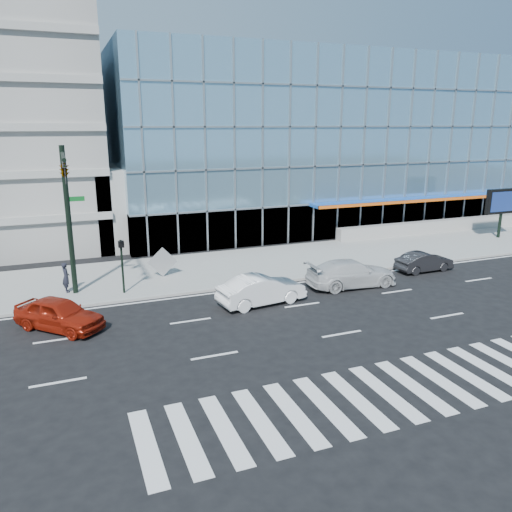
# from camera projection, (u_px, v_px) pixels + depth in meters

# --- Properties ---
(ground) EXTENTS (160.00, 160.00, 0.00)m
(ground) POSITION_uv_depth(u_px,v_px,m) (302.00, 305.00, 26.17)
(ground) COLOR black
(ground) RESTS_ON ground
(sidewalk) EXTENTS (120.00, 8.00, 0.15)m
(sidewalk) POSITION_uv_depth(u_px,v_px,m) (249.00, 265.00, 33.35)
(sidewalk) COLOR gray
(sidewalk) RESTS_ON ground
(theatre_building) EXTENTS (42.00, 26.00, 15.00)m
(theatre_building) POSITION_uv_depth(u_px,v_px,m) (312.00, 140.00, 52.58)
(theatre_building) COLOR #75A6C3
(theatre_building) RESTS_ON ground
(ramp_block) EXTENTS (6.00, 8.00, 6.00)m
(ramp_block) POSITION_uv_depth(u_px,v_px,m) (133.00, 205.00, 39.47)
(ramp_block) COLOR gray
(ramp_block) RESTS_ON ground
(retaining_wall) EXTENTS (30.00, 0.80, 1.00)m
(retaining_wall) POSITION_uv_depth(u_px,v_px,m) (483.00, 222.00, 44.92)
(retaining_wall) COLOR gray
(retaining_wall) RESTS_ON sidewalk
(traffic_signal) EXTENTS (1.14, 5.74, 8.00)m
(traffic_signal) POSITION_uv_depth(u_px,v_px,m) (66.00, 187.00, 24.81)
(traffic_signal) COLOR black
(traffic_signal) RESTS_ON sidewalk
(ped_signal_post) EXTENTS (0.30, 0.33, 3.00)m
(ped_signal_post) POSITION_uv_depth(u_px,v_px,m) (122.00, 258.00, 27.06)
(ped_signal_post) COLOR black
(ped_signal_post) RESTS_ON sidewalk
(marquee_sign) EXTENTS (3.20, 0.43, 4.00)m
(marquee_sign) POSITION_uv_depth(u_px,v_px,m) (503.00, 202.00, 40.34)
(marquee_sign) COLOR black
(marquee_sign) RESTS_ON sidewalk
(white_suv) EXTENTS (5.49, 2.43, 1.57)m
(white_suv) POSITION_uv_depth(u_px,v_px,m) (352.00, 273.00, 29.03)
(white_suv) COLOR silver
(white_suv) RESTS_ON ground
(white_sedan) EXTENTS (4.90, 2.28, 1.55)m
(white_sedan) POSITION_uv_depth(u_px,v_px,m) (262.00, 290.00, 26.16)
(white_sedan) COLOR white
(white_sedan) RESTS_ON ground
(dark_sedan) EXTENTS (3.85, 1.44, 1.26)m
(dark_sedan) POSITION_uv_depth(u_px,v_px,m) (424.00, 262.00, 32.02)
(dark_sedan) COLOR black
(dark_sedan) RESTS_ON ground
(red_sedan) EXTENTS (4.35, 4.32, 1.49)m
(red_sedan) POSITION_uv_depth(u_px,v_px,m) (59.00, 314.00, 22.93)
(red_sedan) COLOR maroon
(red_sedan) RESTS_ON ground
(pedestrian) EXTENTS (0.51, 0.68, 1.69)m
(pedestrian) POSITION_uv_depth(u_px,v_px,m) (66.00, 277.00, 27.55)
(pedestrian) COLOR black
(pedestrian) RESTS_ON sidewalk
(tilted_panel) EXTENTS (1.84, 0.06, 1.84)m
(tilted_panel) POSITION_uv_depth(u_px,v_px,m) (163.00, 262.00, 30.34)
(tilted_panel) COLOR #959595
(tilted_panel) RESTS_ON sidewalk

